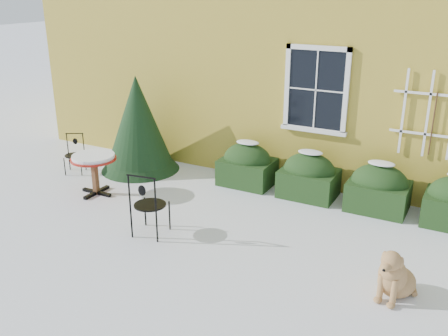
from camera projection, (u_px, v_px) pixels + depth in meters
The scene contains 8 objects.
ground at pixel (194, 240), 7.94m from camera, with size 80.00×80.00×0.00m, color white.
house at pixel (336, 10), 12.61m from camera, with size 12.40×8.40×6.40m.
hedge_row at pixel (343, 182), 9.18m from camera, with size 4.95×0.80×0.91m.
evergreen_shrub at pixel (139, 133), 10.70m from camera, with size 1.70×1.70×2.06m.
bistro_table at pixel (94, 161), 9.46m from camera, with size 0.86×0.86×0.80m.
patio_chair_near at pixel (148, 204), 7.93m from camera, with size 0.55×0.54×1.09m.
patio_chair_far at pixel (75, 154), 10.68m from camera, with size 0.50×0.50×0.84m.
dog at pixel (394, 277), 6.39m from camera, with size 0.59×0.80×0.76m.
Camera 1 is at (3.75, -5.98, 3.84)m, focal length 40.00 mm.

